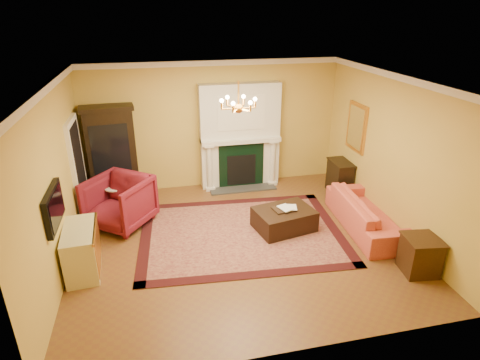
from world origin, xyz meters
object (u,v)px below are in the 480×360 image
object	(u,v)px
china_cabinet	(113,155)
console_table	(340,178)
end_table	(420,256)
wingback_armchair	(119,200)
leather_ottoman	(284,219)
coral_sofa	(367,208)
pedestal_table	(115,199)
commode	(82,250)

from	to	relation	value
china_cabinet	console_table	distance (m)	5.25
china_cabinet	console_table	size ratio (longest dim) A/B	2.69
end_table	console_table	size ratio (longest dim) A/B	0.80
wingback_armchair	china_cabinet	bearing A→B (deg)	133.06
china_cabinet	end_table	world-z (taller)	china_cabinet
wingback_armchair	leather_ottoman	world-z (taller)	wingback_armchair
china_cabinet	leather_ottoman	xyz separation A→B (m)	(3.32, -2.25, -0.81)
coral_sofa	leather_ottoman	xyz separation A→B (m)	(-1.61, 0.31, -0.22)
wingback_armchair	console_table	world-z (taller)	wingback_armchair
pedestal_table	console_table	distance (m)	5.09
end_table	leather_ottoman	xyz separation A→B (m)	(-1.75, 1.83, -0.08)
console_table	leather_ottoman	size ratio (longest dim) A/B	0.69
coral_sofa	leather_ottoman	bearing A→B (deg)	83.24
coral_sofa	end_table	world-z (taller)	coral_sofa
wingback_armchair	pedestal_table	distance (m)	0.49
pedestal_table	coral_sofa	bearing A→B (deg)	-18.41
commode	console_table	world-z (taller)	commode
china_cabinet	end_table	distance (m)	6.54
end_table	leather_ottoman	bearing A→B (deg)	133.69
china_cabinet	leather_ottoman	world-z (taller)	china_cabinet
wingback_armchair	coral_sofa	world-z (taller)	wingback_armchair
coral_sofa	console_table	xyz separation A→B (m)	(0.19, 1.64, -0.06)
pedestal_table	commode	world-z (taller)	commode
wingback_armchair	console_table	bearing A→B (deg)	41.66
end_table	console_table	distance (m)	3.16
end_table	leather_ottoman	size ratio (longest dim) A/B	0.55
china_cabinet	end_table	size ratio (longest dim) A/B	3.36
china_cabinet	commode	world-z (taller)	china_cabinet
coral_sofa	console_table	world-z (taller)	coral_sofa
wingback_armchair	commode	xyz separation A→B (m)	(-0.54, -1.45, -0.17)
commode	leather_ottoman	distance (m)	3.75
china_cabinet	pedestal_table	size ratio (longest dim) A/B	3.16
coral_sofa	leather_ottoman	world-z (taller)	coral_sofa
commode	end_table	world-z (taller)	commode
pedestal_table	end_table	xyz separation A→B (m)	(5.03, -3.15, -0.07)
coral_sofa	end_table	size ratio (longest dim) A/B	3.67
leather_ottoman	wingback_armchair	bearing A→B (deg)	152.78
pedestal_table	coral_sofa	world-z (taller)	coral_sofa
console_table	leather_ottoman	distance (m)	2.25
china_cabinet	leather_ottoman	distance (m)	4.09
pedestal_table	end_table	world-z (taller)	pedestal_table
china_cabinet	coral_sofa	distance (m)	5.59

